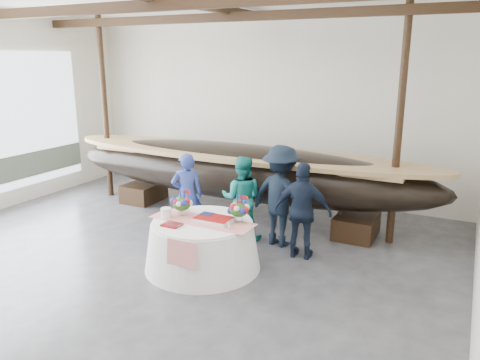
% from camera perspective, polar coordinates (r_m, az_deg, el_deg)
% --- Properties ---
extents(floor, '(10.00, 12.00, 0.01)m').
position_cam_1_polar(floor, '(7.59, -16.19, -13.09)').
color(floor, '#3D3D42').
rests_on(floor, ground).
extents(wall_back, '(10.00, 0.02, 4.50)m').
position_cam_1_polar(wall_back, '(11.86, 3.20, 8.86)').
color(wall_back, silver).
rests_on(wall_back, ground).
extents(pavilion_structure, '(9.80, 11.76, 4.50)m').
position_cam_1_polar(pavilion_structure, '(7.30, -14.54, 18.49)').
color(pavilion_structure, black).
rests_on(pavilion_structure, ground).
extents(longboat_display, '(8.79, 1.76, 1.65)m').
position_cam_1_polar(longboat_display, '(10.24, -0.21, 1.11)').
color(longboat_display, black).
rests_on(longboat_display, ground).
extents(banquet_table, '(1.95, 1.95, 0.84)m').
position_cam_1_polar(banquet_table, '(7.97, -4.60, -7.80)').
color(banquet_table, white).
rests_on(banquet_table, ground).
extents(tabletop_items, '(1.81, 0.95, 0.40)m').
position_cam_1_polar(tabletop_items, '(7.86, -4.21, -3.72)').
color(tabletop_items, red).
rests_on(tabletop_items, banquet_table).
extents(guest_woman_blue, '(0.74, 0.68, 1.69)m').
position_cam_1_polar(guest_woman_blue, '(9.23, -6.46, -1.85)').
color(guest_woman_blue, navy).
rests_on(guest_woman_blue, ground).
extents(guest_woman_teal, '(0.95, 0.83, 1.65)m').
position_cam_1_polar(guest_woman_teal, '(9.05, 0.22, -2.22)').
color(guest_woman_teal, '#1A877E').
rests_on(guest_woman_teal, ground).
extents(guest_man_left, '(1.36, 0.96, 1.92)m').
position_cam_1_polar(guest_man_left, '(8.76, 5.00, -1.95)').
color(guest_man_left, black).
rests_on(guest_man_left, ground).
extents(guest_man_right, '(1.05, 0.51, 1.73)m').
position_cam_1_polar(guest_man_right, '(8.25, 7.67, -3.78)').
color(guest_man_right, black).
rests_on(guest_man_right, ground).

